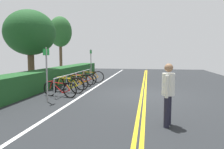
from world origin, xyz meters
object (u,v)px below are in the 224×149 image
object	(u,v)px
bicycle_3	(78,81)
tree_mid	(30,33)
bicycle_5	(90,77)
tree_far_right	(60,32)
sign_post_near	(47,69)
bicycle_0	(60,89)
bicycle_1	(67,85)
pedestrian	(168,91)
bicycle_2	(72,83)
bike_rack	(76,77)
bicycle_4	(83,79)
sign_post_far	(91,61)

from	to	relation	value
bicycle_3	tree_mid	bearing A→B (deg)	94.24
bicycle_5	tree_far_right	distance (m)	7.34
sign_post_near	bicycle_0	bearing A→B (deg)	-2.06
bicycle_1	pedestrian	world-z (taller)	pedestrian
bicycle_2	pedestrian	bearing A→B (deg)	-138.71
bike_rack	tree_far_right	xyz separation A→B (m)	(7.41, 3.97, 3.13)
bicycle_2	tree_mid	size ratio (longest dim) A/B	0.39
bicycle_1	sign_post_near	bearing A→B (deg)	179.60
bicycle_1	tree_far_right	size ratio (longest dim) A/B	0.35
tree_mid	bicycle_4	bearing A→B (deg)	-69.55
bicycle_3	sign_post_far	distance (m)	3.34
bicycle_2	bicycle_3	distance (m)	1.00
bicycle_4	sign_post_near	xyz separation A→B (m)	(-4.69, -0.06, 0.94)
tree_mid	bicycle_2	bearing A→B (deg)	-106.34
bike_rack	bicycle_4	size ratio (longest dim) A/B	3.34
bicycle_2	bicycle_3	size ratio (longest dim) A/B	0.99
bicycle_3	sign_post_far	bearing A→B (deg)	1.96
bike_rack	bicycle_2	bearing A→B (deg)	176.63
bicycle_4	tree_mid	bearing A→B (deg)	110.45
bicycle_4	bicycle_3	bearing A→B (deg)	179.19
bicycle_0	tree_far_right	size ratio (longest dim) A/B	0.33
bicycle_2	pedestrian	distance (m)	6.58
bicycle_2	tree_mid	xyz separation A→B (m)	(0.80, 2.72, 2.67)
sign_post_near	tree_mid	distance (m)	4.92
bicycle_0	tree_far_right	xyz separation A→B (m)	(9.73, 4.02, 3.43)
bicycle_4	bicycle_5	size ratio (longest dim) A/B	0.93
bicycle_2	bicycle_5	world-z (taller)	bicycle_5
bike_rack	bicycle_1	size ratio (longest dim) A/B	3.12
bicycle_0	bike_rack	bearing A→B (deg)	1.26
tree_far_right	sign_post_far	bearing A→B (deg)	-134.45
tree_mid	pedestrian	bearing A→B (deg)	-129.07
tree_mid	bicycle_5	bearing A→B (deg)	-54.42
bike_rack	bicycle_3	distance (m)	0.56
sign_post_far	bicycle_1	bearing A→B (deg)	-177.81
bicycle_3	tree_far_right	distance (m)	8.65
bicycle_2	tree_mid	distance (m)	3.90
bicycle_4	sign_post_far	world-z (taller)	sign_post_far
tree_far_right	bicycle_0	bearing A→B (deg)	-157.55
bicycle_0	bicycle_4	bearing A→B (deg)	1.53
bicycle_3	sign_post_far	size ratio (longest dim) A/B	0.79
pedestrian	sign_post_far	bearing A→B (deg)	26.07
bicycle_2	tree_far_right	world-z (taller)	tree_far_right
bicycle_5	bicycle_3	bearing A→B (deg)	174.75
pedestrian	bicycle_4	bearing A→B (deg)	32.81
pedestrian	sign_post_near	distance (m)	4.76
bicycle_3	pedestrian	xyz separation A→B (m)	(-5.93, -4.35, 0.57)
bike_rack	sign_post_near	distance (m)	3.46
bicycle_1	bicycle_4	distance (m)	2.65
bicycle_0	sign_post_near	distance (m)	1.43
bicycle_3	bicycle_4	size ratio (longest dim) A/B	1.01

